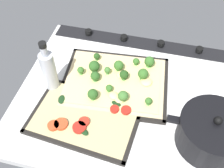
{
  "coord_description": "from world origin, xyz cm",
  "views": [
    {
      "loc": [
        -8.32,
        57.71,
        75.13
      ],
      "look_at": [
        5.84,
        -0.13,
        4.69
      ],
      "focal_mm": 43.7,
      "sensor_mm": 36.0,
      "label": 1
    }
  ],
  "objects_px": {
    "baking_tray_front": "(115,83)",
    "broccoli_pizza": "(116,80)",
    "cooking_pot": "(212,133)",
    "oil_bottle": "(49,71)",
    "baking_tray_back": "(85,118)",
    "veggie_pizza_back": "(85,118)"
  },
  "relations": [
    {
      "from": "baking_tray_front",
      "to": "broccoli_pizza",
      "type": "xyz_separation_m",
      "value": [
        -0.0,
        -0.0,
        0.02
      ]
    },
    {
      "from": "broccoli_pizza",
      "to": "cooking_pot",
      "type": "xyz_separation_m",
      "value": [
        -0.32,
        0.16,
        0.03
      ]
    },
    {
      "from": "baking_tray_front",
      "to": "oil_bottle",
      "type": "relative_size",
      "value": 1.9
    },
    {
      "from": "baking_tray_front",
      "to": "baking_tray_back",
      "type": "xyz_separation_m",
      "value": [
        0.06,
        0.17,
        0.0
      ]
    },
    {
      "from": "veggie_pizza_back",
      "to": "broccoli_pizza",
      "type": "bearing_deg",
      "value": -110.07
    },
    {
      "from": "veggie_pizza_back",
      "to": "cooking_pot",
      "type": "distance_m",
      "value": 0.39
    },
    {
      "from": "baking_tray_back",
      "to": "oil_bottle",
      "type": "distance_m",
      "value": 0.2
    },
    {
      "from": "broccoli_pizza",
      "to": "veggie_pizza_back",
      "type": "height_order",
      "value": "broccoli_pizza"
    },
    {
      "from": "baking_tray_front",
      "to": "cooking_pot",
      "type": "xyz_separation_m",
      "value": [
        -0.33,
        0.16,
        0.05
      ]
    },
    {
      "from": "broccoli_pizza",
      "to": "veggie_pizza_back",
      "type": "bearing_deg",
      "value": 69.93
    },
    {
      "from": "broccoli_pizza",
      "to": "veggie_pizza_back",
      "type": "xyz_separation_m",
      "value": [
        0.06,
        0.17,
        -0.01
      ]
    },
    {
      "from": "baking_tray_front",
      "to": "baking_tray_back",
      "type": "height_order",
      "value": "same"
    },
    {
      "from": "cooking_pot",
      "to": "oil_bottle",
      "type": "height_order",
      "value": "oil_bottle"
    },
    {
      "from": "cooking_pot",
      "to": "oil_bottle",
      "type": "relative_size",
      "value": 1.29
    },
    {
      "from": "veggie_pizza_back",
      "to": "baking_tray_back",
      "type": "bearing_deg",
      "value": -96.1
    },
    {
      "from": "baking_tray_back",
      "to": "cooking_pot",
      "type": "xyz_separation_m",
      "value": [
        -0.39,
        -0.01,
        0.05
      ]
    },
    {
      "from": "veggie_pizza_back",
      "to": "oil_bottle",
      "type": "distance_m",
      "value": 0.2
    },
    {
      "from": "oil_bottle",
      "to": "baking_tray_front",
      "type": "bearing_deg",
      "value": -162.04
    },
    {
      "from": "broccoli_pizza",
      "to": "oil_bottle",
      "type": "xyz_separation_m",
      "value": [
        0.21,
        0.07,
        0.07
      ]
    },
    {
      "from": "baking_tray_front",
      "to": "veggie_pizza_back",
      "type": "xyz_separation_m",
      "value": [
        0.06,
        0.17,
        0.01
      ]
    },
    {
      "from": "veggie_pizza_back",
      "to": "oil_bottle",
      "type": "relative_size",
      "value": 1.6
    },
    {
      "from": "cooking_pot",
      "to": "veggie_pizza_back",
      "type": "bearing_deg",
      "value": 1.92
    }
  ]
}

